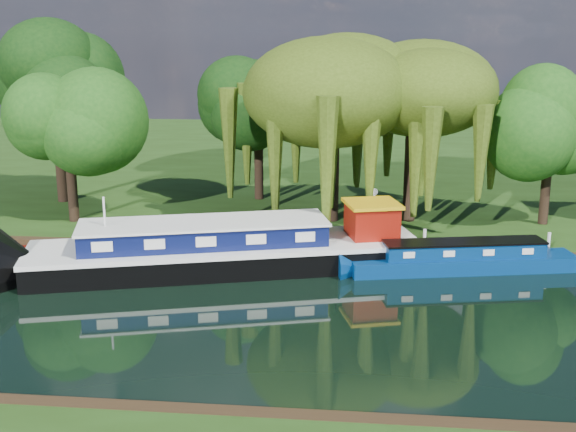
# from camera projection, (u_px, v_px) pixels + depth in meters

# --- Properties ---
(ground) EXTENTS (120.00, 120.00, 0.00)m
(ground) POSITION_uv_depth(u_px,v_px,m) (363.00, 320.00, 28.30)
(ground) COLOR black
(far_bank) EXTENTS (120.00, 52.00, 0.45)m
(far_bank) POSITION_uv_depth(u_px,v_px,m) (364.00, 162.00, 61.00)
(far_bank) COLOR #1C350E
(far_bank) RESTS_ON ground
(dutch_barge) EXTENTS (18.82, 8.98, 3.88)m
(dutch_barge) POSITION_uv_depth(u_px,v_px,m) (229.00, 249.00, 34.12)
(dutch_barge) COLOR black
(dutch_barge) RESTS_ON ground
(narrowboat) EXTENTS (10.88, 3.92, 1.57)m
(narrowboat) POSITION_uv_depth(u_px,v_px,m) (463.00, 259.00, 33.94)
(narrowboat) COLOR navy
(narrowboat) RESTS_ON ground
(red_dinghy) EXTENTS (2.86, 2.12, 0.57)m
(red_dinghy) POSITION_uv_depth(u_px,v_px,m) (31.00, 253.00, 36.71)
(red_dinghy) COLOR maroon
(red_dinghy) RESTS_ON ground
(willow_left) EXTENTS (8.29, 8.29, 9.94)m
(willow_left) POSITION_uv_depth(u_px,v_px,m) (334.00, 93.00, 39.56)
(willow_left) COLOR black
(willow_left) RESTS_ON far_bank
(willow_right) EXTENTS (7.54, 7.54, 9.18)m
(willow_right) POSITION_uv_depth(u_px,v_px,m) (413.00, 103.00, 39.69)
(willow_right) COLOR black
(willow_right) RESTS_ON far_bank
(tree_far_left) EXTENTS (5.15, 5.15, 8.29)m
(tree_far_left) POSITION_uv_depth(u_px,v_px,m) (67.00, 121.00, 39.83)
(tree_far_left) COLOR black
(tree_far_left) RESTS_ON far_bank
(tree_far_back) EXTENTS (6.05, 6.05, 10.17)m
(tree_far_back) POSITION_uv_depth(u_px,v_px,m) (55.00, 89.00, 44.25)
(tree_far_back) COLOR black
(tree_far_back) RESTS_ON far_bank
(tree_far_mid) EXTENTS (5.04, 5.04, 8.24)m
(tree_far_mid) POSITION_uv_depth(u_px,v_px,m) (258.00, 110.00, 45.25)
(tree_far_mid) COLOR black
(tree_far_mid) RESTS_ON far_bank
(tree_far_right) EXTENTS (4.63, 4.63, 7.58)m
(tree_far_right) POSITION_uv_depth(u_px,v_px,m) (551.00, 131.00, 39.33)
(tree_far_right) COLOR black
(tree_far_right) RESTS_ON far_bank
(lamppost) EXTENTS (0.36, 0.36, 2.56)m
(lamppost) POSITION_uv_depth(u_px,v_px,m) (374.00, 199.00, 37.76)
(lamppost) COLOR silver
(lamppost) RESTS_ON far_bank
(mooring_posts) EXTENTS (19.16, 0.16, 1.00)m
(mooring_posts) POSITION_uv_depth(u_px,v_px,m) (354.00, 237.00, 36.20)
(mooring_posts) COLOR silver
(mooring_posts) RESTS_ON far_bank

